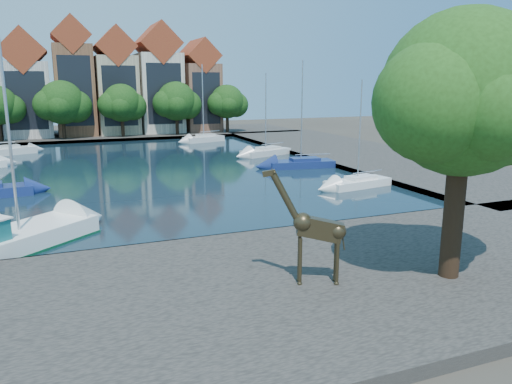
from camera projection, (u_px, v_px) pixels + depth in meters
ground at (211, 244)px, 26.17m from camera, size 160.00×160.00×0.00m
water_basin at (139, 170)px, 47.90m from camera, size 38.00×50.00×0.08m
near_quay at (263, 290)px, 19.78m from camera, size 50.00×14.00×0.50m
far_quay at (105, 135)px, 76.83m from camera, size 60.00×16.00×0.50m
right_quay at (360, 154)px, 56.96m from camera, size 14.00×52.00×0.50m
plane_tree at (466, 100)px, 19.12m from camera, size 8.32×6.40×10.62m
townhouse_west_inner at (26, 88)px, 71.46m from camera, size 6.43×9.18×15.15m
townhouse_center at (74, 81)px, 73.60m from camera, size 5.44×9.18×16.93m
townhouse_east_inner at (116, 85)px, 75.92m from camera, size 5.94×9.18×15.79m
townhouse_east_mid at (158, 83)px, 78.21m from camera, size 6.43×9.18×16.65m
townhouse_east_end at (199, 89)px, 80.79m from camera, size 5.44×9.18×14.43m
far_tree_mid_west at (63, 104)px, 68.61m from camera, size 7.80×6.00×8.00m
far_tree_mid_east at (122, 104)px, 71.55m from camera, size 7.02×5.40×7.52m
far_tree_east at (177, 103)px, 74.44m from camera, size 7.54×5.80×7.84m
far_tree_far_east at (228, 103)px, 77.39m from camera, size 6.76×5.20×7.36m
giraffe_statue at (314, 228)px, 19.44m from camera, size 3.09×1.50×4.59m
sailboat_left_d at (11, 149)px, 57.48m from camera, size 5.51×3.68×9.36m
sailboat_right_a at (358, 181)px, 39.85m from camera, size 5.82×2.85×8.40m
sailboat_right_b at (301, 162)px, 48.89m from camera, size 6.67×3.14×10.24m
sailboat_right_c at (266, 151)px, 56.91m from camera, size 6.39×3.97×9.15m
sailboat_right_d at (204, 138)px, 69.44m from camera, size 6.10×3.66×10.52m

